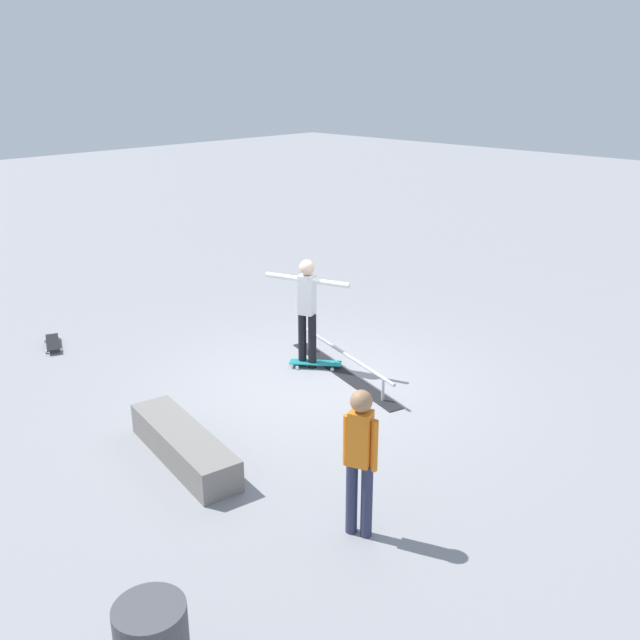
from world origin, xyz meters
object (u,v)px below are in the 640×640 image
Objects in this scene: grind_rail at (343,364)px; bystander_orange_shirt at (360,455)px; skater_main at (307,306)px; skateboard_main at (316,363)px; skate_ledge at (184,445)px; loose_skateboard_black at (53,343)px.

grind_rail is 3.96m from bystander_orange_shirt.
skater_main is 0.93m from skateboard_main.
skate_ledge is 3.14m from skateboard_main.
skater_main is (0.93, -2.98, 0.80)m from skate_ledge.
skater_main is (0.60, 0.17, 0.83)m from grind_rail.
bystander_orange_shirt is (-3.22, 2.65, 0.82)m from skateboard_main.
bystander_orange_shirt reaches higher than loose_skateboard_black.
loose_skateboard_black is (3.62, 2.39, -0.92)m from skater_main.
loose_skateboard_black is at bearing -22.22° from bystander_orange_shirt.
grind_rail is at bearing -24.12° from skateboard_main.
bystander_orange_shirt reaches higher than skate_ledge.
skate_ledge is at bearing -112.93° from skateboard_main.
skate_ledge is 1.28× the size of bystander_orange_shirt.
skateboard_main and loose_skateboard_black have the same top height.
skate_ledge is 4.59m from loose_skateboard_black.
grind_rail is 1.38× the size of skate_ledge.
loose_skateboard_black is at bearing 47.41° from grind_rail.
loose_skateboard_black is (3.74, 2.45, 0.00)m from skateboard_main.
skate_ledge is 2.54m from bystander_orange_shirt.
skateboard_main is (-0.12, -0.05, -0.92)m from skater_main.
loose_skateboard_black is (4.22, 2.56, -0.09)m from grind_rail.
skater_main reaches higher than skate_ledge.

